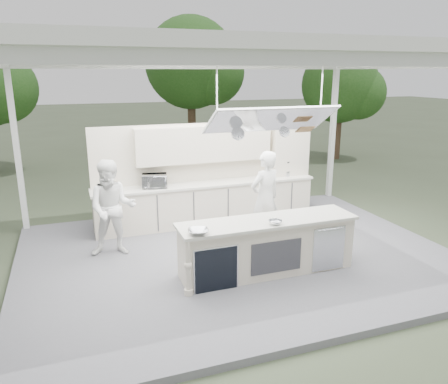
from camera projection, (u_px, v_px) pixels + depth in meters
name	position (u px, v px, depth m)	size (l,w,h in m)	color
ground	(237.00, 259.00, 8.40)	(90.00, 90.00, 0.00)	#3F4B33
stage_deck	(237.00, 256.00, 8.38)	(8.00, 6.00, 0.12)	#5D5C61
tent	(239.00, 58.00, 7.40)	(8.20, 6.20, 3.86)	white
demo_island	(266.00, 246.00, 7.47)	(3.10, 0.79, 0.95)	beige
back_counter	(207.00, 202.00, 9.96)	(5.08, 0.72, 0.95)	beige
back_wall_unit	(222.00, 157.00, 10.04)	(5.05, 0.48, 2.25)	beige
tree_cluster	(138.00, 77.00, 16.33)	(19.55, 9.40, 5.85)	#492F24
head_chef	(265.00, 198.00, 8.61)	(0.69, 0.45, 1.90)	white
sous_chef	(112.00, 208.00, 8.09)	(0.89, 0.69, 1.83)	white
toaster_oven	(154.00, 181.00, 9.37)	(0.53, 0.36, 0.29)	#B5B7BC
bowl_large	(198.00, 232.00, 6.70)	(0.32, 0.32, 0.08)	#B5B7BC
bowl_small	(275.00, 222.00, 7.13)	(0.22, 0.22, 0.07)	silver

